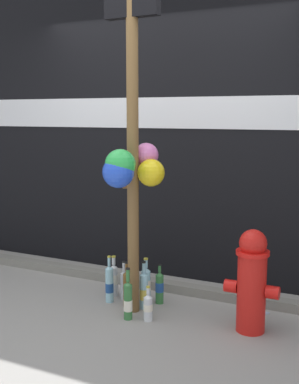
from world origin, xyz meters
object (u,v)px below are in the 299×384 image
memorial_post (131,141)px  bottle_8 (114,279)px  fire_hydrant (252,280)px  bottle_0 (148,307)px  bottle_2 (160,287)px  bottle_4 (127,287)px  bottle_3 (146,285)px  bottle_1 (144,290)px  bottle_7 (128,300)px  bottle_5 (124,284)px  bottle_6 (109,284)px

memorial_post → bottle_8: memorial_post is taller
fire_hydrant → bottle_0: size_ratio=2.76×
bottle_2 → bottle_4: size_ratio=0.90×
bottle_3 → bottle_2: bearing=25.3°
bottle_4 → fire_hydrant: bearing=-1.3°
memorial_post → bottle_0: bearing=-26.2°
bottle_1 → bottle_7: 0.24m
bottle_1 → memorial_post: bearing=-119.0°
fire_hydrant → memorial_post: bearing=-175.9°
bottle_2 → bottle_3: (-0.10, -0.05, 0.02)m
bottle_2 → bottle_7: bottle_7 is taller
bottle_1 → bottle_5: (-0.25, 0.12, -0.02)m
bottle_3 → bottle_6: bottle_6 is taller
bottle_3 → bottle_5: bearing=177.6°
bottle_4 → bottle_8: (-0.22, 0.16, -0.01)m
bottle_4 → bottle_7: bearing=-60.9°
bottle_2 → bottle_8: bearing=-178.1°
bottle_2 → bottle_3: bearing=-154.7°
fire_hydrant → bottle_2: bearing=166.6°
memorial_post → bottle_6: (-0.27, 0.11, -1.22)m
memorial_post → bottle_7: (0.04, -0.14, -1.23)m
bottle_0 → bottle_7: bottle_7 is taller
memorial_post → bottle_5: size_ratio=7.85×
fire_hydrant → bottle_5: size_ratio=2.27×
bottle_5 → bottle_8: (-0.11, 0.03, 0.02)m
bottle_4 → bottle_7: 0.26m
bottle_0 → bottle_1: bearing=123.8°
bottle_1 → bottle_5: bottle_1 is taller
bottle_0 → bottle_3: size_ratio=0.71×
fire_hydrant → bottle_1: fire_hydrant is taller
fire_hydrant → bottle_6: (-1.22, 0.04, -0.23)m
memorial_post → bottle_7: size_ratio=6.39×
bottle_1 → bottle_7: size_ratio=0.97×
bottle_0 → bottle_4: bearing=146.4°
bottle_5 → bottle_8: 0.12m
fire_hydrant → bottle_2: size_ratio=2.23×
bottle_8 → bottle_0: bearing=-34.7°
fire_hydrant → bottle_8: 1.29m
bottle_1 → bottle_4: bottle_1 is taller
bottle_2 → bottle_0: bearing=-80.1°
bottle_0 → bottle_4: (-0.28, 0.19, 0.05)m
bottle_5 → bottle_8: size_ratio=0.93×
bottle_5 → bottle_8: bearing=167.0°
bottle_6 → bottle_0: bearing=-23.8°
bottle_2 → memorial_post: bearing=-116.0°
bottle_0 → bottle_1: (-0.13, 0.20, 0.04)m
bottle_4 → bottle_5: size_ratio=1.13×
bottle_6 → bottle_3: bearing=19.9°
bottle_5 → bottle_7: bearing=-57.6°
bottle_2 → bottle_7: bearing=-102.7°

